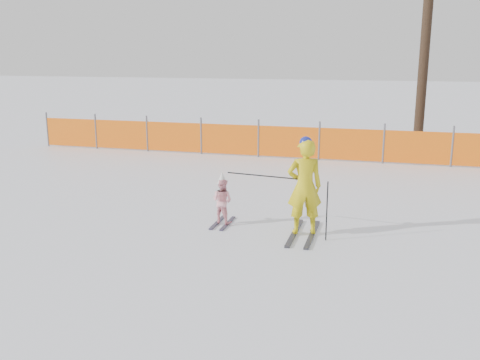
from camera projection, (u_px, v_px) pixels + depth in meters
name	position (u px, v px, depth m)	size (l,w,h in m)	color
ground	(233.00, 238.00, 10.00)	(120.00, 120.00, 0.00)	white
adult	(305.00, 187.00, 9.96)	(0.76, 1.61, 1.89)	black
child	(222.00, 200.00, 10.72)	(0.52, 0.91, 1.08)	black
ski_poles	(289.00, 191.00, 10.04)	(2.02, 0.44, 1.12)	black
safety_fence	(245.00, 140.00, 17.75)	(15.21, 0.06, 1.25)	#595960
tree_trunks	(446.00, 72.00, 18.14)	(3.11, 0.58, 5.60)	#312115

